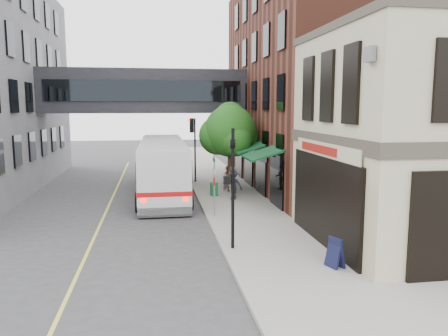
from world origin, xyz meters
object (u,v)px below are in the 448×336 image
object	(u,v)px
newspaper_box	(214,189)
pedestrian_b	(228,178)
bus	(163,165)
pedestrian_c	(233,185)
sandwich_board	(335,252)
pedestrian_a	(233,180)

from	to	relation	value
newspaper_box	pedestrian_b	bearing A→B (deg)	47.61
bus	pedestrian_c	size ratio (longest dim) A/B	7.32
bus	sandwich_board	bearing A→B (deg)	-68.99
pedestrian_a	newspaper_box	xyz separation A→B (m)	(-1.19, -0.13, -0.48)
bus	pedestrian_b	size ratio (longest dim) A/B	7.82
pedestrian_a	sandwich_board	distance (m)	12.49
pedestrian_c	newspaper_box	world-z (taller)	pedestrian_c
pedestrian_b	pedestrian_c	xyz separation A→B (m)	(-0.17, -2.68, 0.05)
pedestrian_c	sandwich_board	size ratio (longest dim) A/B	1.66
pedestrian_b	newspaper_box	world-z (taller)	pedestrian_b
pedestrian_b	sandwich_board	bearing A→B (deg)	-99.76
pedestrian_a	pedestrian_c	world-z (taller)	pedestrian_a
pedestrian_b	newspaper_box	size ratio (longest dim) A/B	1.94
bus	newspaper_box	xyz separation A→B (m)	(2.99, -1.59, -1.29)
bus	pedestrian_c	xyz separation A→B (m)	(3.94, -2.74, -0.86)
bus	sandwich_board	world-z (taller)	bus
bus	newspaper_box	size ratio (longest dim) A/B	15.14
bus	pedestrian_a	world-z (taller)	bus
pedestrian_c	newspaper_box	xyz separation A→B (m)	(-0.96, 1.15, -0.43)
newspaper_box	sandwich_board	world-z (taller)	sandwich_board
pedestrian_c	sandwich_board	xyz separation A→B (m)	(1.39, -11.15, -0.33)
pedestrian_a	pedestrian_c	bearing A→B (deg)	-101.57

